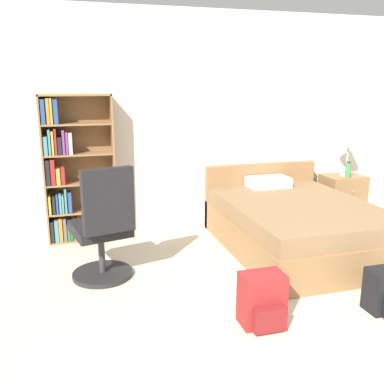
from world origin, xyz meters
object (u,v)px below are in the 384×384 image
bed (294,224)px  backpack_red (263,301)px  nightstand (342,197)px  office_chair (103,231)px  bookshelf (71,172)px  water_bottle (348,170)px  table_lamp (349,141)px

bed → backpack_red: size_ratio=4.92×
nightstand → backpack_red: 3.03m
office_chair → bookshelf: bearing=102.0°
office_chair → water_bottle: office_chair is taller
table_lamp → backpack_red: size_ratio=1.44×
office_chair → backpack_red: (1.06, -1.08, -0.29)m
nightstand → water_bottle: bearing=-98.8°
table_lamp → backpack_red: bearing=-135.7°
bookshelf → backpack_red: bookshelf is taller
bed → nightstand: (1.16, 0.81, 0.01)m
bookshelf → backpack_red: size_ratio=4.11×
bed → table_lamp: bearing=34.2°
nightstand → bookshelf: bearing=178.0°
table_lamp → backpack_red: table_lamp is taller
nightstand → table_lamp: 0.75m
nightstand → table_lamp: size_ratio=1.00×
bed → table_lamp: (1.19, 0.81, 0.76)m
bookshelf → water_bottle: 3.46m
bookshelf → bed: bookshelf is taller
bed → bookshelf: bearing=158.0°
bookshelf → water_bottle: (3.45, -0.22, -0.13)m
nightstand → backpack_red: (-2.16, -2.13, -0.10)m
bookshelf → office_chair: size_ratio=1.53×
office_chair → nightstand: 3.39m
office_chair → table_lamp: table_lamp is taller
office_chair → backpack_red: office_chair is taller
nightstand → table_lamp: (0.03, -0.00, 0.75)m
office_chair → bed: bearing=6.7°
bookshelf → water_bottle: size_ratio=7.96×
nightstand → backpack_red: bearing=-135.3°
office_chair → nightstand: office_chair is taller
nightstand → office_chair: bearing=-161.9°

